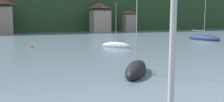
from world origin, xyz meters
TOP-DOWN VIEW (x-y plane):
  - wooded_hillside at (-8.30, 134.94)m, footprint 352.00×52.17m
  - shore_building_west at (-10.10, 100.08)m, footprint 7.03×5.43m
  - shore_building_westcentral at (20.21, 100.24)m, footprint 6.20×5.77m
  - shore_building_central at (30.31, 99.14)m, footprint 3.98×3.45m
  - sailboat_mid_4 at (2.34, 39.28)m, footprint 4.40×5.26m
  - sailboat_far_7 at (8.05, 57.28)m, footprint 4.07×4.37m
  - sailboat_far_8 at (30.20, 62.60)m, footprint 3.59×7.81m
  - mooring_buoy_near at (-4.22, 62.22)m, footprint 0.56×0.56m

SIDE VIEW (x-z plane):
  - mooring_buoy_near at x=-4.22m, z-range -0.28..0.28m
  - sailboat_far_7 at x=8.05m, z-range -3.39..3.93m
  - sailboat_mid_4 at x=2.34m, z-range -3.61..4.29m
  - sailboat_far_8 at x=30.20m, z-range -4.94..5.70m
  - shore_building_central at x=30.31m, z-range -0.11..7.26m
  - shore_building_westcentral at x=20.21m, z-range -0.14..9.60m
  - shore_building_west at x=-10.10m, z-range -0.15..10.15m
  - wooded_hillside at x=-8.30m, z-range -11.27..29.58m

